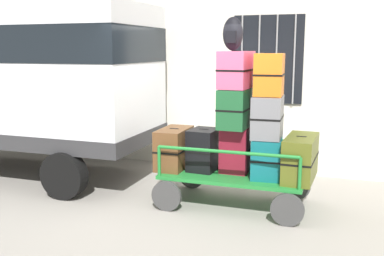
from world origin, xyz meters
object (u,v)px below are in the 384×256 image
suitcase_center_bottom (235,150)px  suitcase_right_bottom (301,158)px  backpack (233,34)px  suitcase_left_bottom (174,148)px  suitcase_center_middle (236,108)px  luggage_cart (234,179)px  suitcase_midright_top (269,75)px  suitcase_midright_bottom (267,156)px  van (16,74)px  suitcase_midleft_bottom (204,150)px  suitcase_center_top (236,70)px  suitcase_midright_middle (268,117)px

suitcase_center_bottom → suitcase_right_bottom: suitcase_center_bottom is taller
suitcase_center_bottom → backpack: 1.59m
suitcase_left_bottom → suitcase_center_middle: 1.09m
luggage_cart → suitcase_right_bottom: (0.90, -0.00, 0.38)m
suitcase_midright_top → luggage_cart: bearing=-179.4°
luggage_cart → suitcase_left_bottom: (-0.90, -0.01, 0.38)m
luggage_cart → suitcase_midright_bottom: suitcase_midright_bottom is taller
van → suitcase_center_middle: van is taller
suitcase_midleft_bottom → suitcase_midright_bottom: suitcase_midleft_bottom is taller
suitcase_center_bottom → suitcase_center_top: (-0.00, -0.00, 1.11)m
suitcase_midright_bottom → suitcase_right_bottom: suitcase_right_bottom is taller
luggage_cart → suitcase_right_bottom: size_ratio=2.29×
suitcase_midleft_bottom → backpack: (0.40, -0.03, 1.61)m
van → suitcase_center_bottom: van is taller
suitcase_center_top → backpack: (-0.05, -0.04, 0.47)m
backpack → luggage_cart: bearing=30.6°
suitcase_midleft_bottom → suitcase_midright_bottom: bearing=1.7°
van → luggage_cart: 4.21m
van → suitcase_midright_top: (4.41, -0.36, 0.09)m
suitcase_center_bottom → suitcase_midright_bottom: (0.45, 0.01, -0.05)m
luggage_cart → backpack: 2.00m
suitcase_midright_bottom → backpack: bearing=-173.2°
van → suitcase_center_bottom: (3.96, -0.35, -0.97)m
suitcase_center_top → suitcase_midright_middle: suitcase_center_top is taller
van → suitcase_center_top: 3.97m
suitcase_center_bottom → suitcase_center_top: suitcase_center_top is taller
suitcase_center_bottom → suitcase_midleft_bottom: bearing=-178.4°
suitcase_center_bottom → luggage_cart: bearing=-90.0°
suitcase_center_top → suitcase_midright_bottom: suitcase_center_top is taller
suitcase_center_middle → suitcase_midright_top: suitcase_midright_top is taller
suitcase_center_bottom → backpack: (-0.05, -0.04, 1.59)m
suitcase_center_middle → suitcase_midright_bottom: suitcase_center_middle is taller
suitcase_center_middle → backpack: backpack is taller
suitcase_left_bottom → suitcase_midright_middle: 1.45m
suitcase_midright_middle → backpack: (-0.49, 0.00, 1.09)m
van → suitcase_midright_bottom: (4.41, -0.33, -1.02)m
suitcase_midleft_bottom → suitcase_midright_top: 1.41m
luggage_cart → suitcase_left_bottom: suitcase_left_bottom is taller
suitcase_midright_bottom → suitcase_midright_middle: (-0.00, -0.06, 0.55)m
suitcase_center_top → suitcase_right_bottom: bearing=-1.3°
suitcase_midright_top → suitcase_midleft_bottom: bearing=180.0°
suitcase_left_bottom → suitcase_midright_bottom: suitcase_left_bottom is taller
suitcase_left_bottom → suitcase_center_bottom: (0.90, 0.02, 0.03)m
suitcase_midleft_bottom → suitcase_center_middle: bearing=1.4°
suitcase_midright_bottom → suitcase_right_bottom: size_ratio=0.85×
suitcase_midright_top → backpack: bearing=-176.4°
suitcase_midleft_bottom → suitcase_center_middle: suitcase_center_middle is taller
suitcase_midright_middle → suitcase_center_top: bearing=174.4°
suitcase_left_bottom → luggage_cart: bearing=0.4°
suitcase_midright_top → backpack: 0.72m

